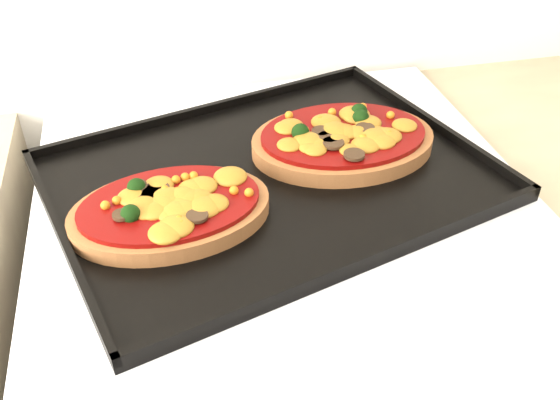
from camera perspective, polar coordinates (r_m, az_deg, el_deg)
name	(u,v)px	position (r m, az deg, el deg)	size (l,w,h in m)	color
baking_tray	(271,175)	(0.76, -0.85, 2.32)	(0.51, 0.38, 0.02)	black
pizza_left	(170,208)	(0.69, -10.01, -0.72)	(0.22, 0.15, 0.03)	#9C6035
pizza_right	(343,138)	(0.81, 5.79, 5.64)	(0.24, 0.17, 0.03)	#9C6035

